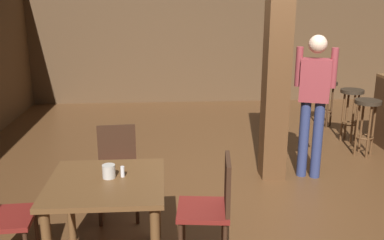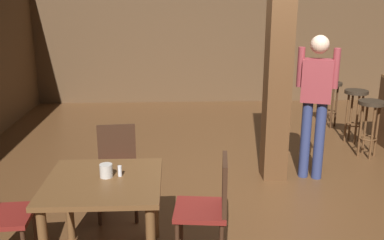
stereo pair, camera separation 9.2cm
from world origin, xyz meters
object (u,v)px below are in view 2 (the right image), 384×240
salt_shaker (120,171)px  bar_stool_near (370,115)px  bar_stool_far (331,94)px  chair_north (117,166)px  bar_stool_mid (355,104)px  standing_person (316,97)px  dining_table (104,195)px  chair_east (210,204)px  napkin_cup (106,171)px

salt_shaker → bar_stool_near: 3.86m
bar_stool_far → chair_north: bearing=-137.7°
bar_stool_mid → standing_person: bearing=-129.1°
dining_table → salt_shaker: size_ratio=10.30×
chair_east → bar_stool_far: chair_east is taller
bar_stool_mid → napkin_cup: bearing=-138.2°
napkin_cup → bar_stool_mid: 4.40m
napkin_cup → dining_table: bearing=-108.8°
chair_east → chair_north: (-0.85, 0.86, 0.00)m
bar_stool_far → chair_east: bearing=-122.0°
napkin_cup → salt_shaker: 0.11m
bar_stool_mid → chair_north: bearing=-147.3°
dining_table → bar_stool_mid: bar_stool_mid is taller
chair_north → salt_shaker: chair_north is taller
chair_north → chair_east: bearing=-45.4°
chair_north → napkin_cup: chair_north is taller
bar_stool_far → bar_stool_mid: bearing=-85.2°
chair_east → standing_person: size_ratio=0.52×
dining_table → bar_stool_far: 4.99m
chair_east → salt_shaker: chair_east is taller
standing_person → bar_stool_mid: standing_person is taller
salt_shaker → bar_stool_mid: bearing=42.7°
salt_shaker → standing_person: 2.65m
napkin_cup → bar_stool_mid: napkin_cup is taller
salt_shaker → chair_east: bearing=-4.5°
bar_stool_mid → bar_stool_far: bearing=94.8°
salt_shaker → bar_stool_far: salt_shaker is taller
chair_north → bar_stool_near: bearing=24.6°
standing_person → dining_table: bearing=-143.1°
chair_east → chair_north: 1.21m
chair_east → bar_stool_near: size_ratio=1.13×
chair_east → bar_stool_mid: size_ratio=1.11×
bar_stool_far → standing_person: bearing=-115.1°
salt_shaker → bar_stool_near: bearing=36.3°
napkin_cup → bar_stool_near: 3.95m
chair_north → salt_shaker: 0.86m
dining_table → salt_shaker: salt_shaker is taller
dining_table → bar_stool_far: size_ratio=1.17×
bar_stool_mid → salt_shaker: bearing=-137.3°
chair_north → napkin_cup: bearing=-88.2°
standing_person → bar_stool_far: 2.40m
bar_stool_mid → bar_stool_far: 0.83m
napkin_cup → chair_north: bearing=91.8°
standing_person → bar_stool_near: size_ratio=2.18×
chair_north → dining_table: bearing=-89.6°
chair_north → salt_shaker: (0.13, -0.80, 0.28)m
chair_east → chair_north: size_ratio=1.00×
dining_table → bar_stool_near: 4.00m
chair_north → napkin_cup: 0.86m
standing_person → bar_stool_near: 1.29m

